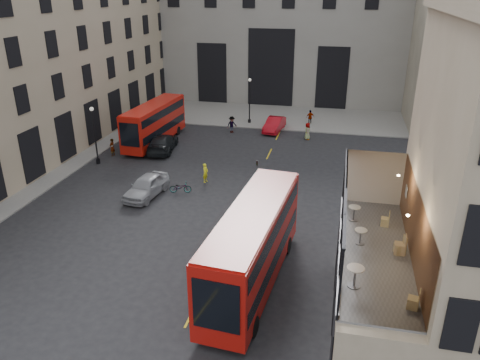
% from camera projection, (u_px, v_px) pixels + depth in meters
% --- Properties ---
extents(ground, '(140.00, 140.00, 0.00)m').
position_uv_depth(ground, '(232.00, 314.00, 23.63)').
color(ground, black).
rests_on(ground, ground).
extents(host_building_main, '(7.26, 11.40, 15.10)m').
position_uv_depth(host_building_main, '(474.00, 192.00, 18.59)').
color(host_building_main, tan).
rests_on(host_building_main, ground).
extents(host_frontage, '(3.00, 11.00, 4.50)m').
position_uv_depth(host_frontage, '(369.00, 295.00, 21.45)').
color(host_frontage, tan).
rests_on(host_frontage, ground).
extents(cafe_floor, '(3.00, 10.00, 0.10)m').
position_uv_depth(cafe_floor, '(375.00, 252.00, 20.55)').
color(cafe_floor, slate).
rests_on(cafe_floor, host_frontage).
extents(gateway, '(35.00, 10.60, 18.00)m').
position_uv_depth(gateway, '(277.00, 30.00, 64.06)').
color(gateway, gray).
rests_on(gateway, ground).
extents(pavement_far, '(40.00, 12.00, 0.12)m').
position_uv_depth(pavement_far, '(256.00, 114.00, 58.94)').
color(pavement_far, slate).
rests_on(pavement_far, ground).
extents(pavement_left, '(8.00, 48.00, 0.12)m').
position_uv_depth(pavement_left, '(8.00, 183.00, 38.78)').
color(pavement_left, slate).
rests_on(pavement_left, ground).
extents(traffic_light_near, '(0.16, 0.20, 3.80)m').
position_uv_depth(traffic_light_near, '(257.00, 179.00, 33.66)').
color(traffic_light_near, black).
rests_on(traffic_light_near, ground).
extents(traffic_light_far, '(0.16, 0.20, 3.80)m').
position_uv_depth(traffic_light_far, '(158.00, 112.00, 50.83)').
color(traffic_light_far, black).
rests_on(traffic_light_far, ground).
extents(street_lamp_a, '(0.36, 0.36, 5.33)m').
position_uv_depth(street_lamp_a, '(95.00, 139.00, 42.25)').
color(street_lamp_a, black).
rests_on(street_lamp_a, ground).
extents(street_lamp_b, '(0.36, 0.36, 5.33)m').
position_uv_depth(street_lamp_b, '(250.00, 104.00, 54.43)').
color(street_lamp_b, black).
rests_on(street_lamp_b, ground).
extents(bus_near, '(3.57, 11.69, 4.59)m').
position_uv_depth(bus_near, '(253.00, 243.00, 25.08)').
color(bus_near, '#A2100B').
rests_on(bus_near, ground).
extents(bus_far, '(3.05, 10.43, 4.11)m').
position_uv_depth(bus_far, '(154.00, 121.00, 47.80)').
color(bus_far, '#B0140C').
rests_on(bus_far, ground).
extents(car_a, '(2.51, 5.02, 1.64)m').
position_uv_depth(car_a, '(146.00, 186.00, 36.35)').
color(car_a, '#97989E').
rests_on(car_a, ground).
extents(car_b, '(2.13, 4.80, 1.53)m').
position_uv_depth(car_b, '(274.00, 125.00, 52.24)').
color(car_b, '#A50A14').
rests_on(car_b, ground).
extents(car_c, '(3.12, 5.98, 1.65)m').
position_uv_depth(car_c, '(162.00, 143.00, 46.10)').
color(car_c, black).
rests_on(car_c, ground).
extents(bicycle, '(1.81, 0.98, 0.90)m').
position_uv_depth(bicycle, '(180.00, 187.00, 37.08)').
color(bicycle, gray).
rests_on(bicycle, ground).
extents(cyclist, '(0.50, 0.66, 1.63)m').
position_uv_depth(cyclist, '(205.00, 173.00, 38.93)').
color(cyclist, '#FFF81A').
rests_on(cyclist, ground).
extents(pedestrian_a, '(0.83, 0.70, 1.52)m').
position_uv_depth(pedestrian_a, '(125.00, 124.00, 52.32)').
color(pedestrian_a, gray).
rests_on(pedestrian_a, ground).
extents(pedestrian_b, '(1.33, 1.31, 1.84)m').
position_uv_depth(pedestrian_b, '(232.00, 125.00, 51.69)').
color(pedestrian_b, gray).
rests_on(pedestrian_b, ground).
extents(pedestrian_c, '(1.09, 0.77, 1.71)m').
position_uv_depth(pedestrian_c, '(310.00, 117.00, 54.69)').
color(pedestrian_c, gray).
rests_on(pedestrian_c, ground).
extents(pedestrian_d, '(0.70, 0.96, 1.81)m').
position_uv_depth(pedestrian_d, '(307.00, 131.00, 49.45)').
color(pedestrian_d, gray).
rests_on(pedestrian_d, ground).
extents(pedestrian_e, '(0.50, 0.68, 1.71)m').
position_uv_depth(pedestrian_e, '(112.00, 147.00, 44.79)').
color(pedestrian_e, gray).
rests_on(pedestrian_e, ground).
extents(cafe_table_near, '(0.68, 0.68, 0.85)m').
position_uv_depth(cafe_table_near, '(355.00, 274.00, 17.94)').
color(cafe_table_near, white).
rests_on(cafe_table_near, cafe_floor).
extents(cafe_table_mid, '(0.56, 0.56, 0.70)m').
position_uv_depth(cafe_table_mid, '(361.00, 234.00, 20.93)').
color(cafe_table_mid, silver).
rests_on(cafe_table_mid, cafe_floor).
extents(cafe_table_far, '(0.59, 0.59, 0.74)m').
position_uv_depth(cafe_table_far, '(354.00, 211.00, 22.99)').
color(cafe_table_far, beige).
rests_on(cafe_table_far, cafe_floor).
extents(cafe_chair_a, '(0.47, 0.47, 0.80)m').
position_uv_depth(cafe_chair_a, '(413.00, 302.00, 16.85)').
color(cafe_chair_a, tan).
rests_on(cafe_chair_a, cafe_floor).
extents(cafe_chair_b, '(0.51, 0.51, 0.85)m').
position_uv_depth(cafe_chair_b, '(400.00, 248.00, 20.22)').
color(cafe_chair_b, tan).
rests_on(cafe_chair_b, cafe_floor).
extents(cafe_chair_c, '(0.48, 0.48, 0.91)m').
position_uv_depth(cafe_chair_c, '(400.00, 248.00, 20.23)').
color(cafe_chair_c, tan).
rests_on(cafe_chair_c, cafe_floor).
extents(cafe_chair_d, '(0.41, 0.41, 0.76)m').
position_uv_depth(cafe_chair_d, '(385.00, 221.00, 22.56)').
color(cafe_chair_d, tan).
rests_on(cafe_chair_d, cafe_floor).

